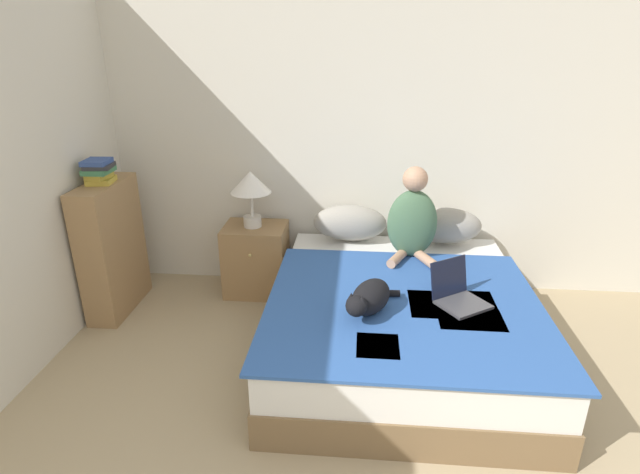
% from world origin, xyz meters
% --- Properties ---
extents(wall_back, '(5.44, 0.05, 2.55)m').
position_xyz_m(wall_back, '(0.00, 3.59, 1.27)').
color(wall_back, beige).
rests_on(wall_back, ground_plane).
extents(bed, '(1.73, 2.00, 0.49)m').
position_xyz_m(bed, '(0.14, 2.52, 0.24)').
color(bed, brown).
rests_on(bed, ground_plane).
extents(pillow_near, '(0.60, 0.27, 0.29)m').
position_xyz_m(pillow_near, '(-0.24, 3.36, 0.64)').
color(pillow_near, gray).
rests_on(pillow_near, bed).
extents(pillow_far, '(0.60, 0.27, 0.29)m').
position_xyz_m(pillow_far, '(0.52, 3.36, 0.64)').
color(pillow_far, gray).
rests_on(pillow_far, bed).
extents(person_sitting, '(0.38, 0.36, 0.70)m').
position_xyz_m(person_sitting, '(0.24, 3.07, 0.78)').
color(person_sitting, '#476B4C').
rests_on(person_sitting, bed).
extents(cat_tabby, '(0.36, 0.46, 0.20)m').
position_xyz_m(cat_tabby, '(-0.08, 2.19, 0.59)').
color(cat_tabby, black).
rests_on(cat_tabby, bed).
extents(laptop_open, '(0.40, 0.40, 0.26)m').
position_xyz_m(laptop_open, '(0.48, 2.37, 0.54)').
color(laptop_open, '#424247').
rests_on(laptop_open, bed).
extents(nightstand, '(0.51, 0.43, 0.60)m').
position_xyz_m(nightstand, '(-1.02, 3.31, 0.30)').
color(nightstand, '#937047').
rests_on(nightstand, ground_plane).
extents(table_lamp, '(0.33, 0.33, 0.46)m').
position_xyz_m(table_lamp, '(-1.03, 3.31, 0.94)').
color(table_lamp, beige).
rests_on(table_lamp, nightstand).
extents(bookshelf, '(0.24, 0.67, 1.04)m').
position_xyz_m(bookshelf, '(-2.07, 2.95, 0.52)').
color(bookshelf, '#99754C').
rests_on(bookshelf, ground_plane).
extents(book_stack_top, '(0.21, 0.23, 0.18)m').
position_xyz_m(book_stack_top, '(-2.07, 2.95, 1.13)').
color(book_stack_top, gold).
rests_on(book_stack_top, bookshelf).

